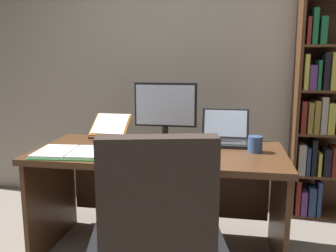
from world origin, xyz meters
The scene contains 11 objects.
wall_back centered at (0.00, 1.99, 1.26)m, with size 5.67×0.12×2.52m, color #A89E8E.
desk centered at (-0.20, 0.99, 0.54)m, with size 1.64×0.76×0.75m.
monitor centered at (-0.20, 1.17, 0.96)m, with size 0.45×0.16×0.43m.
laptop centered at (0.23, 1.17, 0.80)m, with size 0.34×0.30×0.23m.
keyboard centered at (-0.20, 0.76, 0.76)m, with size 0.42×0.15×0.02m, color black.
computer_mouse centered at (0.10, 0.76, 0.77)m, with size 0.06×0.10×0.04m, color black.
reading_stand_with_book centered at (-0.64, 1.23, 0.83)m, with size 0.28×0.28×0.17m.
open_binder centered at (-0.72, 0.71, 0.76)m, with size 0.48×0.36×0.02m.
notepad centered at (-0.45, 0.91, 0.75)m, with size 0.15×0.21×0.01m, color white.
pen centered at (-0.43, 0.91, 0.76)m, with size 0.01×0.01×0.14m, color navy.
coffee_mug centered at (0.42, 0.96, 0.80)m, with size 0.09×0.09×0.10m, color #334C7A.
Camera 1 is at (0.25, -1.34, 1.33)m, focal length 38.10 mm.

